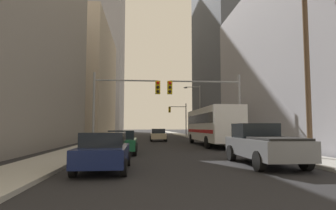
# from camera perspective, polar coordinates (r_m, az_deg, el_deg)

# --- Properties ---
(sidewalk_left) EXTENTS (2.55, 160.00, 0.15)m
(sidewalk_left) POSITION_cam_1_polar(r_m,az_deg,el_deg) (52.30, -10.16, -6.23)
(sidewalk_left) COLOR #9E9E99
(sidewalk_left) RESTS_ON ground
(sidewalk_right) EXTENTS (2.55, 160.00, 0.15)m
(sidewalk_right) POSITION_cam_1_polar(r_m,az_deg,el_deg) (52.81, 4.12, -6.27)
(sidewalk_right) COLOR #9E9E99
(sidewalk_right) RESTS_ON ground
(city_bus) EXTENTS (2.67, 11.51, 3.40)m
(city_bus) POSITION_cam_1_polar(r_m,az_deg,el_deg) (26.52, 8.80, -4.00)
(city_bus) COLOR silver
(city_bus) RESTS_ON ground
(pickup_truck_grey) EXTENTS (2.20, 5.43, 1.90)m
(pickup_truck_grey) POSITION_cam_1_polar(r_m,az_deg,el_deg) (13.75, 18.56, -7.56)
(pickup_truck_grey) COLOR slate
(pickup_truck_grey) RESTS_ON ground
(sedan_navy) EXTENTS (1.95, 4.21, 1.52)m
(sedan_navy) POSITION_cam_1_polar(r_m,az_deg,el_deg) (11.53, -12.82, -9.12)
(sedan_navy) COLOR #141E4C
(sedan_navy) RESTS_ON ground
(sedan_green) EXTENTS (1.95, 4.20, 1.52)m
(sedan_green) POSITION_cam_1_polar(r_m,az_deg,el_deg) (18.45, -9.30, -7.39)
(sedan_green) COLOR #195938
(sedan_green) RESTS_ON ground
(sedan_beige) EXTENTS (1.95, 4.23, 1.52)m
(sedan_beige) POSITION_cam_1_polar(r_m,az_deg,el_deg) (34.69, -2.00, -6.06)
(sedan_beige) COLOR #C6B793
(sedan_beige) RESTS_ON ground
(traffic_signal_near_left) EXTENTS (5.26, 0.44, 6.00)m
(traffic_signal_near_left) POSITION_cam_1_polar(r_m,az_deg,el_deg) (22.37, -8.97, 1.69)
(traffic_signal_near_left) COLOR gray
(traffic_signal_near_left) RESTS_ON ground
(traffic_signal_near_right) EXTENTS (5.99, 0.44, 6.00)m
(traffic_signal_near_right) POSITION_cam_1_polar(r_m,az_deg,el_deg) (22.93, 8.03, 1.60)
(traffic_signal_near_right) COLOR gray
(traffic_signal_near_right) RESTS_ON ground
(traffic_signal_far_right) EXTENTS (3.26, 0.44, 6.00)m
(traffic_signal_far_right) POSITION_cam_1_polar(r_m,az_deg,el_deg) (50.84, 2.14, -1.90)
(traffic_signal_far_right) COLOR gray
(traffic_signal_far_right) RESTS_ON ground
(utility_pole_right) EXTENTS (2.20, 0.28, 10.21)m
(utility_pole_right) POSITION_cam_1_polar(r_m,az_deg,el_deg) (17.09, 26.28, 8.35)
(utility_pole_right) COLOR brown
(utility_pole_right) RESTS_ON ground
(street_lamp_right) EXTENTS (2.37, 0.32, 7.50)m
(street_lamp_right) POSITION_cam_1_polar(r_m,az_deg,el_deg) (39.32, 5.94, -0.37)
(street_lamp_right) COLOR gray
(street_lamp_right) RESTS_ON ground
(building_left_mid_office) EXTENTS (20.92, 25.38, 20.23)m
(building_left_mid_office) POSITION_cam_1_polar(r_m,az_deg,el_deg) (56.74, -22.36, 4.35)
(building_left_mid_office) COLOR #B7A893
(building_left_mid_office) RESTS_ON ground
(building_left_far_tower) EXTENTS (18.50, 21.39, 52.72)m
(building_left_far_tower) POSITION_cam_1_polar(r_m,az_deg,el_deg) (99.85, -14.57, 9.94)
(building_left_far_tower) COLOR #93939E
(building_left_far_tower) RESTS_ON ground
(building_right_mid_block) EXTENTS (14.65, 22.03, 28.97)m
(building_right_mid_block) POSITION_cam_1_polar(r_m,az_deg,el_deg) (51.15, 15.31, 10.12)
(building_right_mid_block) COLOR #4C515B
(building_right_mid_block) RESTS_ON ground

